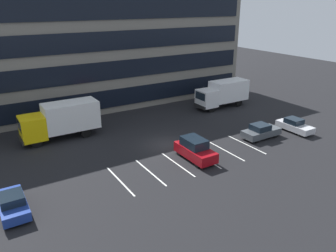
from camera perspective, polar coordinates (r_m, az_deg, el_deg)
The scene contains 9 objects.
ground_plane at distance 34.08m, azimuth -0.36°, elevation -3.20°, with size 120.00×120.00×0.00m, color black.
office_building at distance 47.89m, azimuth -11.92°, elevation 12.31°, with size 41.21×11.28×14.40m.
lot_markings at distance 30.85m, azimuth 3.82°, elevation -5.91°, with size 14.14×5.40×0.01m.
box_truck_yellow at distance 36.75m, azimuth -17.73°, elevation 1.14°, with size 8.13×2.69×3.77m.
box_truck_white at distance 46.39m, azimuth 9.39°, elevation 5.64°, with size 7.67×2.54×3.55m.
sedan_navy at distance 25.81m, azimuth -25.03°, elevation -11.92°, with size 1.75×4.18×1.50m.
sedan_silver at distance 39.88m, azimuth 20.79°, elevation 0.09°, with size 1.71×4.09×1.46m.
suv_maroon at distance 30.79m, azimuth 4.64°, elevation -3.99°, with size 1.88×4.44×2.01m.
sedan_charcoal at distance 36.85m, azimuth 15.58°, elevation -0.89°, with size 4.31×1.81×1.54m.
Camera 1 is at (-16.24, -26.63, 13.74)m, focal length 35.72 mm.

